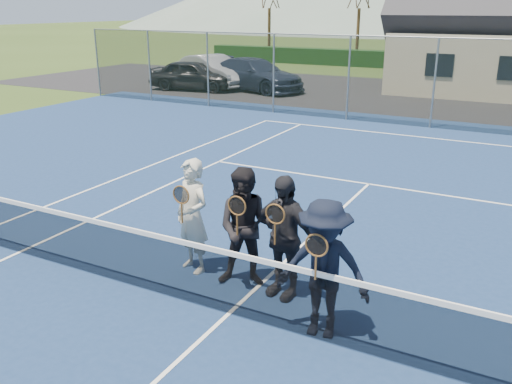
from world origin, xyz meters
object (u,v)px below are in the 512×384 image
player_b (247,228)px  car_c (254,75)px  car_a (193,75)px  player_a (193,216)px  car_b (213,71)px  tennis_net (228,280)px  player_d (324,269)px  player_c (283,237)px

player_b → car_c: bearing=117.9°
car_a → player_a: 19.63m
car_b → player_a: bearing=-127.2°
car_a → tennis_net: size_ratio=0.37×
player_b → player_d: (1.47, -0.71, -0.00)m
player_c → player_d: same height
player_a → player_b: 0.95m
car_a → car_c: car_c is taller
tennis_net → player_b: bearing=103.1°
tennis_net → car_b: bearing=122.8°
player_a → player_d: same height
player_d → player_c: bearing=142.1°
tennis_net → player_d: player_d is taller
player_a → car_b: bearing=121.4°
tennis_net → player_c: player_c is taller
car_c → player_a: 19.40m
player_b → player_d: bearing=-25.7°
player_a → player_d: bearing=-16.6°
tennis_net → player_b: player_b is taller
car_b → player_d: 22.64m
car_a → player_d: bearing=-150.9°
tennis_net → player_d: bearing=7.4°
car_a → player_a: player_a is taller
car_b → player_c: player_c is taller
player_a → car_c: bearing=115.4°
player_a → player_d: size_ratio=1.00×
car_b → player_c: (12.35, -17.71, 0.12)m
car_b → tennis_net: size_ratio=0.42×
car_b → player_c: 21.59m
player_c → tennis_net: bearing=-115.8°
car_a → tennis_net: car_a is taller
player_a → player_b: same height
car_b → car_c: bearing=-71.8°
player_a → player_d: (2.42, -0.72, -0.00)m
tennis_net → player_a: size_ratio=6.49×
car_c → player_a: player_a is taller
car_a → player_b: 20.20m
tennis_net → player_a: player_a is taller
car_c → tennis_net: 20.70m
car_a → player_c: (12.62, -16.27, 0.18)m
player_d → car_b: bearing=125.7°
car_c → player_b: 19.84m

